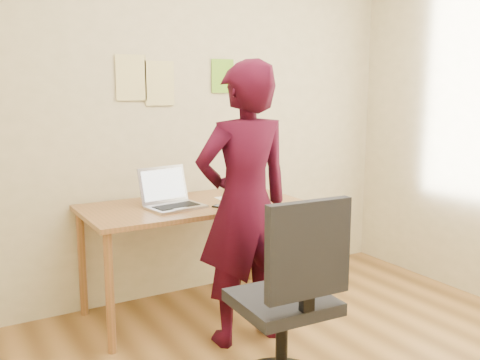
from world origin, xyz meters
TOP-DOWN VIEW (x-y plane):
  - room at (0.00, 0.00)m, footprint 3.58×3.58m
  - desk at (-0.13, 1.38)m, footprint 1.40×0.70m
  - laptop at (-0.28, 1.36)m, footprint 0.38×0.35m
  - paper_sheet at (0.17, 1.33)m, footprint 0.20×0.28m
  - phone at (-0.01, 1.17)m, footprint 0.13×0.15m
  - wall_note_left at (-0.38, 1.74)m, footprint 0.21×0.00m
  - wall_note_mid at (-0.18, 1.74)m, footprint 0.21×0.00m
  - wall_note_right at (0.31, 1.74)m, footprint 0.18×0.00m
  - office_chair at (-0.17, 0.22)m, footprint 0.52×0.52m
  - person at (-0.04, 0.84)m, footprint 0.62×0.42m

SIDE VIEW (x-z plane):
  - office_chair at x=-0.17m, z-range -0.07..0.93m
  - desk at x=-0.13m, z-range 0.28..1.02m
  - paper_sheet at x=0.17m, z-range 0.74..0.74m
  - phone at x=-0.01m, z-range 0.74..0.75m
  - laptop at x=-0.28m, z-range 0.67..0.91m
  - person at x=-0.04m, z-range 0.00..1.64m
  - room at x=0.00m, z-range -0.04..2.74m
  - wall_note_mid at x=-0.18m, z-range 1.37..1.67m
  - wall_note_left at x=-0.38m, z-range 1.40..1.70m
  - wall_note_right at x=0.31m, z-range 1.45..1.69m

